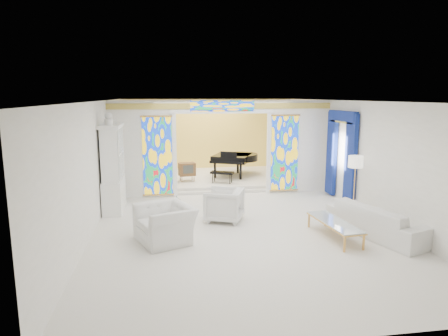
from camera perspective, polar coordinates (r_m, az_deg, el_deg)
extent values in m
plane|color=silver|center=(11.05, 1.24, -6.19)|extent=(12.00, 12.00, 0.00)
cube|color=white|center=(10.60, 1.30, 9.56)|extent=(7.00, 12.00, 0.02)
cube|color=white|center=(16.62, -2.30, 4.64)|extent=(7.00, 0.02, 3.00)
cube|color=white|center=(5.07, 13.13, -8.84)|extent=(7.00, 0.02, 3.00)
cube|color=white|center=(10.70, -17.54, 1.01)|extent=(0.02, 12.00, 3.00)
cube|color=white|center=(11.83, 18.22, 1.83)|extent=(0.02, 12.00, 3.00)
cube|color=white|center=(12.56, -11.66, 2.60)|extent=(2.00, 0.18, 3.00)
cube|color=white|center=(13.27, 10.47, 3.04)|extent=(2.00, 0.18, 3.00)
cube|color=white|center=(12.57, -0.29, 8.77)|extent=(3.00, 0.18, 0.40)
cube|color=white|center=(12.48, -7.05, 1.76)|extent=(0.12, 0.06, 2.60)
cube|color=white|center=(12.91, 6.38, 2.06)|extent=(0.12, 0.06, 2.60)
cube|color=white|center=(12.48, -0.23, 8.07)|extent=(3.24, 0.06, 0.12)
cube|color=#D6BD50|center=(12.47, -0.23, 8.85)|extent=(7.00, 0.05, 0.18)
cube|color=gold|center=(12.46, -9.49, 1.69)|extent=(0.90, 0.04, 2.40)
cube|color=gold|center=(13.05, 8.65, 2.09)|extent=(0.90, 0.04, 2.40)
cube|color=gold|center=(12.46, -0.22, 8.85)|extent=(2.00, 0.04, 0.34)
cube|color=silver|center=(14.96, -1.45, -1.45)|extent=(6.80, 3.80, 0.18)
cube|color=#E3BB4F|center=(16.50, -2.25, 4.60)|extent=(6.70, 0.10, 2.90)
cylinder|color=gold|center=(14.59, -0.66, 8.00)|extent=(0.48, 0.48, 0.30)
cube|color=navy|center=(11.85, 17.64, 1.14)|extent=(0.12, 0.55, 2.60)
cube|color=navy|center=(13.02, 15.13, 2.05)|extent=(0.12, 0.55, 2.60)
cube|color=navy|center=(12.32, 16.61, 7.15)|extent=(0.14, 1.70, 0.30)
cube|color=#E1C74F|center=(12.32, 16.57, 6.36)|extent=(0.12, 1.50, 0.06)
cube|color=white|center=(11.44, -15.42, -3.66)|extent=(0.50, 1.40, 0.90)
cube|color=white|center=(11.23, -15.70, 2.05)|extent=(0.44, 1.30, 1.40)
cube|color=silver|center=(11.20, -14.53, 2.08)|extent=(0.01, 1.20, 1.30)
cube|color=white|center=(11.15, -15.88, 5.81)|extent=(0.56, 1.46, 0.08)
cylinder|color=white|center=(10.80, -16.14, 6.30)|extent=(0.22, 0.22, 0.16)
sphere|color=white|center=(10.79, -16.19, 7.15)|extent=(0.20, 0.20, 0.20)
imported|color=white|center=(8.84, -8.41, -7.86)|extent=(1.46, 1.54, 0.80)
imported|color=silver|center=(10.14, 0.00, -5.29)|extent=(1.16, 1.15, 0.82)
imported|color=white|center=(9.77, 21.22, -6.95)|extent=(1.69, 2.63, 0.72)
cylinder|color=white|center=(9.56, -6.76, -5.20)|extent=(0.63, 0.63, 0.04)
cylinder|color=white|center=(9.64, -6.72, -6.91)|extent=(0.10, 0.10, 0.57)
cylinder|color=white|center=(9.73, -6.68, -8.49)|extent=(0.42, 0.42, 0.03)
imported|color=silver|center=(9.53, -6.77, -4.53)|extent=(0.22, 0.22, 0.19)
cube|color=silver|center=(9.28, 15.51, -7.46)|extent=(0.67, 1.73, 0.04)
cube|color=gold|center=(9.29, 15.50, -7.57)|extent=(0.70, 1.76, 0.03)
cube|color=gold|center=(8.58, 16.84, -10.36)|extent=(0.04, 0.04, 0.35)
cube|color=gold|center=(8.81, 19.33, -9.97)|extent=(0.04, 0.04, 0.35)
cube|color=gold|center=(9.91, 12.03, -7.33)|extent=(0.04, 0.04, 0.35)
cube|color=gold|center=(10.11, 14.29, -7.08)|extent=(0.04, 0.04, 0.35)
cylinder|color=gold|center=(11.38, 17.90, -6.14)|extent=(0.32, 0.32, 0.03)
cylinder|color=gold|center=(11.20, 18.10, -2.68)|extent=(0.03, 0.03, 1.44)
cylinder|color=white|center=(11.07, 18.30, 0.86)|extent=(0.46, 0.46, 0.31)
cube|color=black|center=(14.89, 1.17, 1.45)|extent=(1.73, 1.77, 0.25)
cylinder|color=black|center=(15.12, 2.44, 1.58)|extent=(1.68, 1.68, 0.25)
cube|color=black|center=(14.14, 0.34, 0.84)|extent=(1.18, 0.74, 0.09)
cube|color=white|center=(14.07, 0.26, 0.86)|extent=(1.03, 0.54, 0.03)
cube|color=black|center=(14.40, 0.67, 1.93)|extent=(0.57, 0.28, 0.22)
cube|color=black|center=(13.69, -0.27, -0.67)|extent=(0.84, 0.61, 0.07)
cylinder|color=black|center=(14.51, -1.30, -0.37)|extent=(0.12, 0.12, 0.54)
cylinder|color=black|center=(14.25, 2.39, -0.57)|extent=(0.12, 0.12, 0.54)
cylinder|color=black|center=(15.43, 1.99, 0.28)|extent=(0.12, 0.12, 0.54)
cube|color=brown|center=(14.00, -5.31, -0.17)|extent=(0.62, 0.47, 0.45)
cube|color=#333835|center=(13.81, -5.13, -0.20)|extent=(0.36, 0.08, 0.29)
cone|color=brown|center=(13.88, -6.03, -1.63)|extent=(0.04, 0.04, 0.20)
cone|color=brown|center=(13.98, -4.30, -1.52)|extent=(0.04, 0.04, 0.20)
cone|color=brown|center=(14.14, -6.27, -1.42)|extent=(0.04, 0.04, 0.20)
cone|color=brown|center=(14.24, -4.57, -1.31)|extent=(0.04, 0.04, 0.20)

